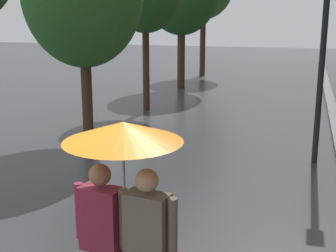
{
  "coord_description": "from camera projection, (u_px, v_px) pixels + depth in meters",
  "views": [
    {
      "loc": [
        2.29,
        -3.26,
        3.05
      ],
      "look_at": [
        0.31,
        3.4,
        1.35
      ],
      "focal_mm": 49.44,
      "sensor_mm": 36.0,
      "label": 1
    }
  ],
  "objects": [
    {
      "name": "couple_under_umbrella",
      "position": [
        124.0,
        200.0,
        4.23
      ],
      "size": [
        1.08,
        1.08,
        2.12
      ],
      "color": "#2D2D33",
      "rests_on": "ground"
    },
    {
      "name": "kerb_strip",
      "position": [
        336.0,
        124.0,
        12.8
      ],
      "size": [
        0.3,
        36.0,
        0.12
      ],
      "primitive_type": "cube",
      "color": "slate",
      "rests_on": "ground"
    },
    {
      "name": "street_lamp_post",
      "position": [
        324.0,
        40.0,
        9.09
      ],
      "size": [
        0.24,
        0.24,
        4.34
      ],
      "color": "black",
      "rests_on": "ground"
    }
  ]
}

